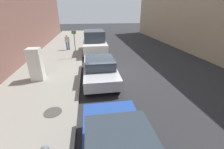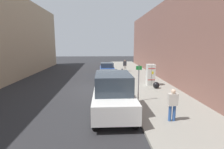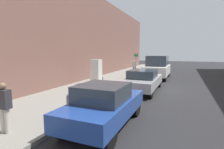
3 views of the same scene
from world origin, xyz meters
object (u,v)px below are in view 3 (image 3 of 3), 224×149
Objects in this scene: discarded_refrigerator at (96,72)px; parked_van_white at (157,67)px; fire_hydrant at (69,102)px; parked_sedan_silver at (143,80)px; trash_bag at (100,79)px; parked_hatchback_blue at (105,104)px; pedestrian_standing_near at (134,66)px; pedestrian_walking_far at (4,105)px; street_sign_post at (136,64)px.

parked_van_white reaches higher than discarded_refrigerator.
parked_sedan_silver reaches higher than fire_hydrant.
trash_bag is at bearing 160.35° from parked_sedan_silver.
discarded_refrigerator is at bearing 120.15° from parked_hatchback_blue.
trash_bag is 0.34× the size of pedestrian_standing_near.
pedestrian_walking_far is 8.03m from parked_sedan_silver.
parked_van_white is (0.00, 11.87, 0.33)m from parked_hatchback_blue.
parked_hatchback_blue is 11.87m from parked_van_white.
street_sign_post is 1.52× the size of pedestrian_walking_far.
parked_sedan_silver is at bearing -69.18° from street_sign_post.
pedestrian_standing_near is 0.33× the size of parked_van_white.
trash_bag is at bearing -128.88° from parked_van_white.
fire_hydrant is 1.41× the size of trash_bag.
pedestrian_standing_near is at bearing 101.36° from parked_hatchback_blue.
discarded_refrigerator is 0.41× the size of parked_sedan_silver.
street_sign_post is at bearing 99.33° from parked_hatchback_blue.
pedestrian_walking_far reaches higher than parked_sedan_silver.
trash_bag is at bearing 102.87° from pedestrian_walking_far.
fire_hydrant is 0.19× the size of parked_hatchback_blue.
trash_bag is 0.13× the size of parked_hatchback_blue.
pedestrian_standing_near is (1.12, 6.07, 0.60)m from trash_bag.
street_sign_post is 0.50× the size of parked_sedan_silver.
street_sign_post is 2.36m from parked_van_white.
street_sign_post reaches higher than fire_hydrant.
parked_van_white is at bearing 84.14° from pedestrian_walking_far.
parked_hatchback_blue reaches higher than fire_hydrant.
parked_van_white reaches higher than parked_hatchback_blue.
parked_sedan_silver is 6.06m from parked_van_white.
discarded_refrigerator is 0.80× the size of street_sign_post.
fire_hydrant is 11.60m from parked_van_white.
parked_van_white is (0.00, 6.05, 0.36)m from parked_sedan_silver.
trash_bag is at bearing 117.81° from parked_hatchback_blue.
fire_hydrant is (-0.07, -9.83, -0.92)m from street_sign_post.
pedestrian_walking_far is at bearing -81.37° from discarded_refrigerator.
trash_bag is at bearing -165.73° from pedestrian_standing_near.
discarded_refrigerator is at bearing -122.01° from parked_van_white.
discarded_refrigerator is 6.74m from parked_van_white.
pedestrian_standing_near is at bearing 79.51° from trash_bag.
pedestrian_walking_far is at bearing -93.19° from street_sign_post.
parked_van_white is (2.36, 13.72, 0.10)m from pedestrian_walking_far.
parked_sedan_silver is at bearing -5.27° from discarded_refrigerator.
fire_hydrant reaches higher than trash_bag.
pedestrian_walking_far is 0.33× the size of parked_sedan_silver.
fire_hydrant is at bearing 79.09° from pedestrian_walking_far.
street_sign_post is at bearing -137.13° from pedestrian_standing_near.
parked_sedan_silver is (1.76, 5.40, 0.21)m from fire_hydrant.
parked_sedan_silver is at bearing 90.00° from parked_hatchback_blue.
parked_sedan_silver is (2.36, 7.68, -0.27)m from pedestrian_walking_far.
fire_hydrant is 0.16× the size of parked_sedan_silver.
pedestrian_walking_far is at bearing -154.09° from pedestrian_standing_near.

